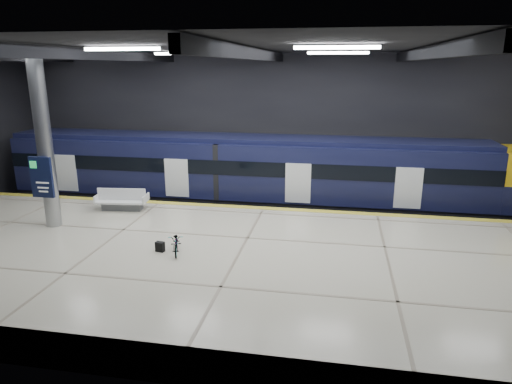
# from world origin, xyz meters

# --- Properties ---
(ground) EXTENTS (30.00, 30.00, 0.00)m
(ground) POSITION_xyz_m (0.00, 0.00, 0.00)
(ground) COLOR black
(ground) RESTS_ON ground
(room_shell) EXTENTS (30.10, 16.10, 8.05)m
(room_shell) POSITION_xyz_m (-0.00, 0.00, 5.72)
(room_shell) COLOR black
(room_shell) RESTS_ON ground
(platform) EXTENTS (30.00, 11.00, 1.10)m
(platform) POSITION_xyz_m (0.00, -2.50, 0.55)
(platform) COLOR beige
(platform) RESTS_ON ground
(safety_strip) EXTENTS (30.00, 0.40, 0.01)m
(safety_strip) POSITION_xyz_m (0.00, 2.75, 1.11)
(safety_strip) COLOR gold
(safety_strip) RESTS_ON platform
(rails) EXTENTS (30.00, 1.52, 0.16)m
(rails) POSITION_xyz_m (0.00, 5.50, 0.08)
(rails) COLOR gray
(rails) RESTS_ON ground
(train) EXTENTS (29.40, 2.84, 3.79)m
(train) POSITION_xyz_m (0.21, 5.50, 2.06)
(train) COLOR black
(train) RESTS_ON ground
(bench) EXTENTS (2.33, 1.17, 0.99)m
(bench) POSITION_xyz_m (-6.20, 1.41, 1.45)
(bench) COLOR #595B60
(bench) RESTS_ON platform
(bicycle) EXTENTS (0.90, 1.47, 0.73)m
(bicycle) POSITION_xyz_m (-2.14, -2.82, 1.47)
(bicycle) COLOR #99999E
(bicycle) RESTS_ON platform
(pannier_bag) EXTENTS (0.33, 0.23, 0.35)m
(pannier_bag) POSITION_xyz_m (-2.74, -2.82, 1.28)
(pannier_bag) COLOR black
(pannier_bag) RESTS_ON platform
(info_column) EXTENTS (0.90, 0.78, 6.90)m
(info_column) POSITION_xyz_m (-8.00, -1.03, 4.46)
(info_column) COLOR #9EA0A5
(info_column) RESTS_ON platform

